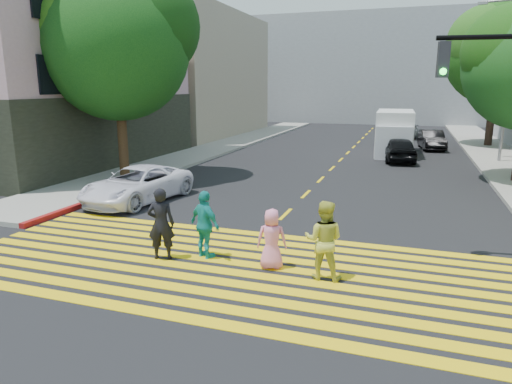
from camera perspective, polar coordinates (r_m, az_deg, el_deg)
The scene contains 20 objects.
ground at distance 9.57m, azimuth -5.92°, elevation -12.09°, with size 120.00×120.00×0.00m, color black.
sidewalk_left at distance 32.48m, azimuth -3.44°, elevation 5.96°, with size 3.00×40.00×0.15m, color gray.
curb_red at distance 17.87m, azimuth -18.15°, elevation -0.47°, with size 0.20×8.00×0.16m, color maroon.
crosswalk at distance 10.64m, azimuth -3.03°, elevation -9.34°, with size 13.40×5.30×0.01m.
lane_line at distance 30.84m, azimuth 11.78°, elevation 5.21°, with size 0.12×34.40×0.01m.
building_left_pink at distance 27.96m, azimuth -26.71°, elevation 12.76°, with size 12.10×14.10×11.00m.
building_left_tan at distance 40.91m, azimuth -10.32°, elevation 14.14°, with size 12.00×16.00×10.00m, color tan.
backdrop_block at distance 56.00m, azimuth 15.49°, elevation 14.56°, with size 30.00×8.00×12.00m, color gray.
tree_left at distance 21.20m, azimuth -16.83°, elevation 17.78°, with size 8.00×7.94×8.91m.
tree_right_far at distance 35.20m, azimuth 28.18°, elevation 15.61°, with size 8.87×8.87×9.69m.
pedestrian_man at distance 11.08m, azimuth -11.79°, elevation -3.91°, with size 0.64×0.42×1.75m, color black.
pedestrian_woman at distance 9.86m, azimuth 8.46°, elevation -5.97°, with size 0.84×0.65×1.73m, color gold.
pedestrian_child at distance 10.35m, azimuth 1.98°, elevation -5.89°, with size 0.68×0.44×1.39m, color pink.
pedestrian_extra at distance 11.00m, azimuth -6.38°, elevation -4.09°, with size 0.97×0.40×1.66m, color teal.
white_sedan at distance 16.90m, azimuth -14.59°, elevation 0.92°, with size 2.09×4.53×1.26m, color white.
dark_car_near at distance 26.59m, azimuth 17.46°, elevation 5.14°, with size 1.61×3.99×1.36m, color black.
silver_car at distance 39.58m, azimuth 18.21°, elevation 7.50°, with size 1.92×4.71×1.37m, color gray.
dark_car_parked at distance 32.49m, azimuth 21.11°, elevation 6.12°, with size 1.35×3.86×1.27m, color black.
white_van at distance 29.25m, azimuth 16.90°, elevation 6.96°, with size 2.29×5.64×2.63m.
street_lamp at distance 27.71m, azimuth 28.77°, elevation 13.20°, with size 1.91×0.62×8.52m.
Camera 1 is at (3.68, -7.85, 4.05)m, focal length 32.00 mm.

